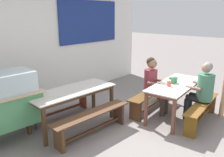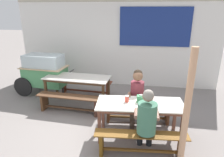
# 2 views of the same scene
# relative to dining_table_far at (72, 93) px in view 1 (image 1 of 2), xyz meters

# --- Properties ---
(ground_plane) EXTENTS (40.00, 40.00, 0.00)m
(ground_plane) POSITION_rel_dining_table_far_xyz_m (0.82, -1.19, -0.69)
(ground_plane) COLOR gray
(backdrop_wall) EXTENTS (6.73, 0.23, 2.95)m
(backdrop_wall) POSITION_rel_dining_table_far_xyz_m (0.86, 1.72, 0.86)
(backdrop_wall) COLOR white
(backdrop_wall) RESTS_ON ground_plane
(dining_table_far) EXTENTS (1.82, 0.81, 0.76)m
(dining_table_far) POSITION_rel_dining_table_far_xyz_m (0.00, 0.00, 0.00)
(dining_table_far) COLOR beige
(dining_table_far) RESTS_ON ground_plane
(dining_table_near) EXTENTS (1.78, 0.86, 0.76)m
(dining_table_near) POSITION_rel_dining_table_far_xyz_m (1.76, -1.35, -0.00)
(dining_table_near) COLOR silver
(dining_table_near) RESTS_ON ground_plane
(bench_far_back) EXTENTS (1.69, 0.34, 0.46)m
(bench_far_back) POSITION_rel_dining_table_far_xyz_m (0.03, 0.59, -0.39)
(bench_far_back) COLOR brown
(bench_far_back) RESTS_ON ground_plane
(bench_far_front) EXTENTS (1.70, 0.40, 0.46)m
(bench_far_front) POSITION_rel_dining_table_far_xyz_m (-0.03, -0.59, -0.38)
(bench_far_front) COLOR #503320
(bench_far_front) RESTS_ON ground_plane
(bench_near_back) EXTENTS (1.63, 0.46, 0.46)m
(bench_near_back) POSITION_rel_dining_table_far_xyz_m (1.71, -0.76, -0.38)
(bench_near_back) COLOR brown
(bench_near_back) RESTS_ON ground_plane
(bench_near_front) EXTENTS (1.67, 0.41, 0.46)m
(bench_near_front) POSITION_rel_dining_table_far_xyz_m (1.82, -1.94, -0.39)
(bench_near_front) COLOR brown
(bench_near_front) RESTS_ON ground_plane
(food_cart) EXTENTS (1.74, 0.85, 1.25)m
(food_cart) POSITION_rel_dining_table_far_xyz_m (-1.21, 0.45, 0.04)
(food_cart) COLOR #519E63
(food_cart) RESTS_ON ground_plane
(person_near_front) EXTENTS (0.45, 0.54, 1.30)m
(person_near_front) POSITION_rel_dining_table_far_xyz_m (1.90, -1.87, 0.05)
(person_near_front) COLOR black
(person_near_front) RESTS_ON ground_plane
(person_right_near_table) EXTENTS (0.43, 0.59, 1.28)m
(person_right_near_table) POSITION_rel_dining_table_far_xyz_m (1.68, -0.85, 0.05)
(person_right_near_table) COLOR #42362D
(person_right_near_table) RESTS_ON ground_plane
(tissue_box) EXTENTS (0.16, 0.12, 0.16)m
(tissue_box) POSITION_rel_dining_table_far_xyz_m (1.78, -1.28, 0.14)
(tissue_box) COLOR #3A8352
(tissue_box) RESTS_ON dining_table_near
(condiment_jar) EXTENTS (0.08, 0.08, 0.13)m
(condiment_jar) POSITION_rel_dining_table_far_xyz_m (1.50, -1.32, 0.14)
(condiment_jar) COLOR #E34C3C
(condiment_jar) RESTS_ON dining_table_near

